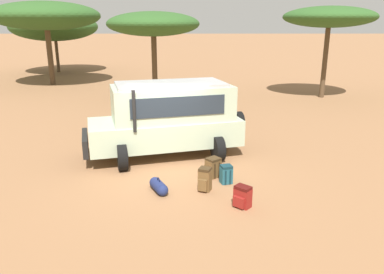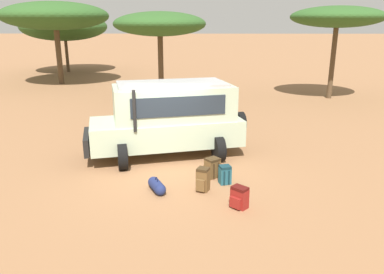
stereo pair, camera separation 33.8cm
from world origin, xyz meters
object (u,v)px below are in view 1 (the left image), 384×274
object	(u,v)px
backpack_cluster_center	(226,174)
acacia_tree_right_mid	(329,17)
acacia_tree_centre_back	(153,24)
acacia_tree_far_left	(54,27)
acacia_tree_left_mid	(46,16)
backpack_beside_front_wheel	(205,180)
backpack_near_rear_wheel	(242,197)
duffel_bag_low_black_case	(159,186)
backpack_outermost	(213,168)
safari_vehicle	(168,118)

from	to	relation	value
backpack_cluster_center	acacia_tree_right_mid	bearing A→B (deg)	61.00
backpack_cluster_center	acacia_tree_centre_back	xyz separation A→B (m)	(-3.01, 12.59, 3.96)
acacia_tree_far_left	acacia_tree_centre_back	world-z (taller)	acacia_tree_far_left
acacia_tree_far_left	acacia_tree_left_mid	bearing A→B (deg)	-74.83
backpack_beside_front_wheel	acacia_tree_centre_back	bearing A→B (deg)	100.42
backpack_beside_front_wheel	acacia_tree_centre_back	distance (m)	13.86
backpack_near_rear_wheel	duffel_bag_low_black_case	world-z (taller)	backpack_near_rear_wheel
backpack_outermost	acacia_tree_left_mid	world-z (taller)	acacia_tree_left_mid
safari_vehicle	acacia_tree_centre_back	size ratio (longest dim) A/B	0.95
backpack_beside_front_wheel	duffel_bag_low_black_case	distance (m)	1.23
backpack_cluster_center	acacia_tree_centre_back	size ratio (longest dim) A/B	0.09
backpack_outermost	acacia_tree_far_left	xyz separation A→B (m)	(-12.52, 24.45, 3.69)
acacia_tree_far_left	backpack_outermost	bearing A→B (deg)	-62.89
duffel_bag_low_black_case	safari_vehicle	bearing A→B (deg)	87.60
acacia_tree_left_mid	acacia_tree_far_left	bearing A→B (deg)	105.17
backpack_cluster_center	acacia_tree_left_mid	distance (m)	21.29
safari_vehicle	acacia_tree_far_left	size ratio (longest dim) A/B	0.67
backpack_near_rear_wheel	duffel_bag_low_black_case	bearing A→B (deg)	157.28
acacia_tree_right_mid	backpack_near_rear_wheel	bearing A→B (deg)	-115.63
safari_vehicle	backpack_outermost	bearing A→B (deg)	-54.34
backpack_outermost	acacia_tree_centre_back	xyz separation A→B (m)	(-2.68, 12.14, 3.93)
safari_vehicle	acacia_tree_far_left	bearing A→B (deg)	116.31
acacia_tree_centre_back	backpack_near_rear_wheel	bearing A→B (deg)	-76.86
backpack_outermost	acacia_tree_far_left	distance (m)	27.72
backpack_near_rear_wheel	acacia_tree_right_mid	world-z (taller)	acacia_tree_right_mid
backpack_near_rear_wheel	acacia_tree_far_left	distance (m)	29.64
duffel_bag_low_black_case	acacia_tree_centre_back	distance (m)	13.80
backpack_beside_front_wheel	backpack_near_rear_wheel	xyz separation A→B (m)	(0.87, -0.93, -0.05)
acacia_tree_left_mid	acacia_tree_centre_back	distance (m)	9.43
backpack_cluster_center	acacia_tree_left_mid	xyz separation A→B (m)	(-10.91, 17.72, 4.50)
backpack_beside_front_wheel	acacia_tree_left_mid	distance (m)	21.38
acacia_tree_right_mid	safari_vehicle	bearing A→B (deg)	-130.31
acacia_tree_left_mid	acacia_tree_centre_back	size ratio (longest dim) A/B	1.29
safari_vehicle	backpack_beside_front_wheel	xyz separation A→B (m)	(1.09, -2.84, -0.99)
backpack_near_rear_wheel	acacia_tree_far_left	size ratio (longest dim) A/B	0.07
duffel_bag_low_black_case	acacia_tree_centre_back	bearing A→B (deg)	95.18
backpack_near_rear_wheel	acacia_tree_left_mid	world-z (taller)	acacia_tree_left_mid
backpack_beside_front_wheel	backpack_near_rear_wheel	bearing A→B (deg)	-47.12
backpack_beside_front_wheel	acacia_tree_right_mid	world-z (taller)	acacia_tree_right_mid
acacia_tree_right_mid	backpack_beside_front_wheel	bearing A→B (deg)	-120.13
safari_vehicle	acacia_tree_centre_back	distance (m)	10.73
backpack_beside_front_wheel	acacia_tree_centre_back	xyz separation A→B (m)	(-2.41, 13.08, 3.90)
duffel_bag_low_black_case	acacia_tree_far_left	distance (m)	28.00
safari_vehicle	acacia_tree_centre_back	xyz separation A→B (m)	(-1.31, 10.24, 2.92)
backpack_near_rear_wheel	backpack_cluster_center	bearing A→B (deg)	100.31
backpack_beside_front_wheel	acacia_tree_left_mid	world-z (taller)	acacia_tree_left_mid
backpack_beside_front_wheel	backpack_cluster_center	xyz separation A→B (m)	(0.61, 0.48, -0.05)
safari_vehicle	backpack_near_rear_wheel	world-z (taller)	safari_vehicle
backpack_beside_front_wheel	backpack_near_rear_wheel	distance (m)	1.27
safari_vehicle	duffel_bag_low_black_case	xyz separation A→B (m)	(-0.12, -2.90, -1.14)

